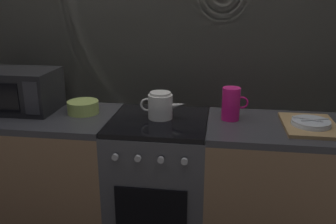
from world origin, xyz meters
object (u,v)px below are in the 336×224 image
Objects in this scene: pitcher at (231,104)px; stove_unit at (159,184)px; mixing_bowl at (83,107)px; microwave at (21,90)px; dish_pile at (310,124)px; kettle at (161,106)px.

stove_unit is at bearing -171.54° from pitcher.
stove_unit is 4.50× the size of pitcher.
microwave is at bearing 179.77° from mixing_bowl.
mixing_bowl is 0.50× the size of dish_pile.
mixing_bowl is (-0.50, 0.06, 0.49)m from stove_unit.
stove_unit is 0.70m from pitcher.
pitcher reaches higher than stove_unit.
pitcher reaches higher than kettle.
kettle is (0.93, -0.03, -0.05)m from microwave.
mixing_bowl is at bearing -179.43° from pitcher.
kettle is 0.51m from mixing_bowl.
pitcher reaches higher than dish_pile.
pitcher is at bearing 0.32° from microwave.
stove_unit is at bearing -3.53° from microwave.
kettle is at bearing -1.87° from microwave.
microwave reaches higher than stove_unit.
stove_unit is 1.10m from microwave.
microwave is 1.82m from dish_pile.
microwave reaches higher than kettle.
mixing_bowl is at bearing -0.23° from microwave.
mixing_bowl is 1.39m from dish_pile.
dish_pile is at bearing -2.73° from kettle.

